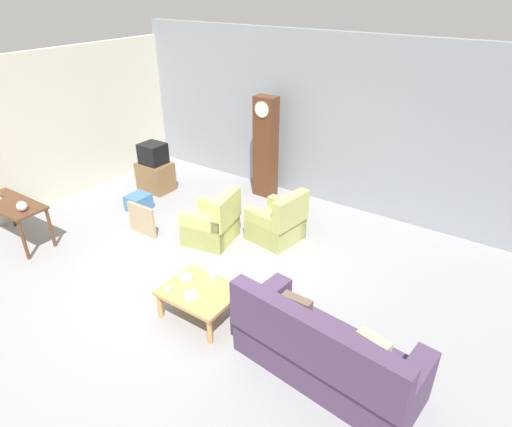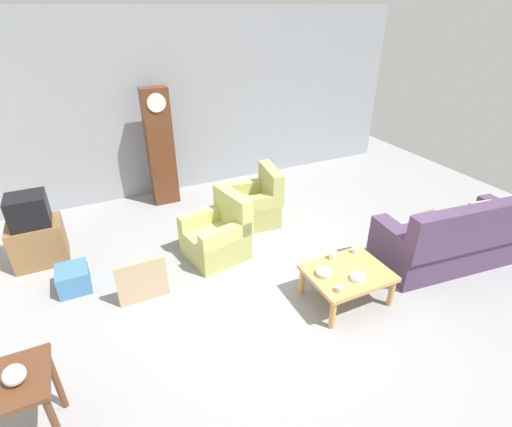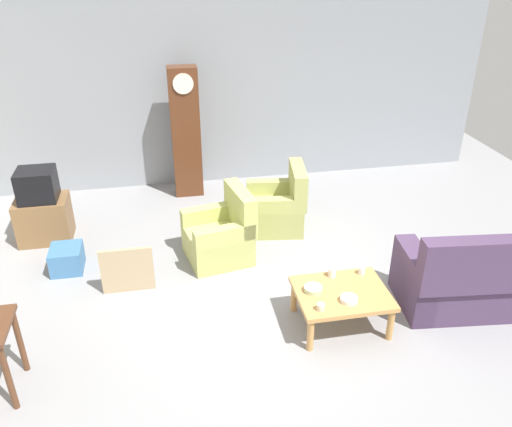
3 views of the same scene
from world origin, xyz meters
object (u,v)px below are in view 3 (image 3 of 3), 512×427
couch_floral (498,278)px  armchair_olive_far (278,208)px  bowl_shallow_green (313,289)px  cup_cream_tall (321,307)px  cup_white_porcelain (332,273)px  cup_blue_rimmed (362,271)px  grandfather_clock (186,133)px  bowl_white_stacked (349,299)px  storage_box_blue (67,259)px  framed_picture_leaning (127,270)px  tv_stand_cabinet (44,219)px  coffee_table_wood (342,296)px  armchair_olive_near (221,236)px  tv_crt (37,185)px

couch_floral → armchair_olive_far: 2.97m
bowl_shallow_green → cup_cream_tall: bearing=-93.0°
cup_white_porcelain → cup_blue_rimmed: cup_white_porcelain is taller
grandfather_clock → bowl_shallow_green: grandfather_clock is taller
grandfather_clock → bowl_white_stacked: size_ratio=11.43×
grandfather_clock → cup_blue_rimmed: size_ratio=26.33×
grandfather_clock → armchair_olive_far: bearing=-50.1°
storage_box_blue → bowl_shallow_green: bowl_shallow_green is taller
armchair_olive_far → cup_blue_rimmed: bearing=-75.8°
framed_picture_leaning → armchair_olive_far: bearing=29.7°
storage_box_blue → cup_blue_rimmed: bearing=-22.5°
cup_blue_rimmed → framed_picture_leaning: bearing=163.2°
framed_picture_leaning → tv_stand_cabinet: bearing=128.3°
cup_cream_tall → bowl_white_stacked: bearing=14.1°
cup_blue_rimmed → bowl_white_stacked: cup_blue_rimmed is taller
armchair_olive_far → bowl_white_stacked: (0.18, -2.39, 0.14)m
grandfather_clock → cup_white_porcelain: grandfather_clock is taller
bowl_white_stacked → bowl_shallow_green: bearing=142.0°
storage_box_blue → bowl_shallow_green: 3.14m
couch_floral → framed_picture_leaning: 4.17m
coffee_table_wood → cup_white_porcelain: size_ratio=9.73×
couch_floral → cup_white_porcelain: (-1.82, 0.29, 0.12)m
storage_box_blue → cup_blue_rimmed: cup_blue_rimmed is taller
tv_stand_cabinet → couch_floral: bearing=-25.7°
bowl_white_stacked → couch_floral: bearing=5.4°
armchair_olive_near → tv_crt: 2.53m
grandfather_clock → cup_white_porcelain: (1.31, -3.31, -0.56)m
tv_crt → storage_box_blue: (0.37, -0.84, -0.66)m
armchair_olive_far → bowl_white_stacked: bearing=-85.6°
armchair_olive_near → cup_white_porcelain: 1.67m
cup_white_porcelain → cup_cream_tall: (-0.29, -0.54, -0.01)m
couch_floral → coffee_table_wood: (-1.81, 0.00, 0.01)m
coffee_table_wood → bowl_white_stacked: size_ratio=5.37×
armchair_olive_far → storage_box_blue: armchair_olive_far is taller
cup_blue_rimmed → bowl_shallow_green: size_ratio=0.40×
couch_floral → framed_picture_leaning: (-4.04, 1.05, -0.07)m
armchair_olive_far → coffee_table_wood: 2.22m
tv_stand_cabinet → cup_white_porcelain: size_ratio=6.89×
tv_stand_cabinet → bowl_shallow_green: bearing=-38.2°
tv_crt → bowl_shallow_green: bearing=-38.2°
bowl_shallow_green → cup_white_porcelain: bearing=38.4°
tv_crt → cup_cream_tall: size_ratio=6.15×
armchair_olive_near → storage_box_blue: (-1.93, 0.07, -0.15)m
bowl_white_stacked → grandfather_clock: bearing=109.6°
coffee_table_wood → tv_stand_cabinet: bearing=143.6°
cup_cream_tall → coffee_table_wood: bearing=38.9°
coffee_table_wood → framed_picture_leaning: framed_picture_leaning is taller
tv_stand_cabinet → framed_picture_leaning: 1.84m
storage_box_blue → bowl_shallow_green: bearing=-30.3°
storage_box_blue → armchair_olive_near: bearing=-2.1°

